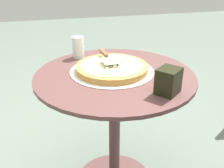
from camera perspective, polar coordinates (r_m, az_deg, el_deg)
patio_table at (r=1.41m, az=0.56°, el=-5.70°), size 0.80×0.80×0.73m
pizza_on_tray at (r=1.34m, az=0.01°, el=3.47°), size 0.43×0.43×0.05m
pizza_server at (r=1.37m, az=-1.18°, el=5.95°), size 0.09×0.21×0.02m
drinking_cup at (r=1.53m, az=-7.37°, el=7.92°), size 0.07×0.07×0.12m
napkin_dispenser at (r=1.13m, az=12.12°, el=0.63°), size 0.13×0.13×0.11m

